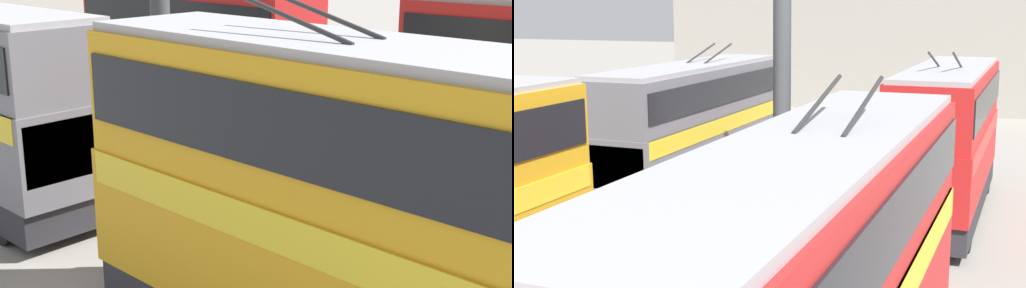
# 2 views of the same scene
# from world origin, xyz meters

# --- Properties ---
(depot_back_wall) EXTENTS (0.50, 36.00, 9.18)m
(depot_back_wall) POSITION_xyz_m (41.06, 0.00, 4.59)
(depot_back_wall) COLOR gray
(depot_back_wall) RESTS_ON ground_plane
(support_column_far) EXTENTS (0.96, 0.96, 7.19)m
(support_column_far) POSITION_xyz_m (14.32, 0.00, 3.47)
(support_column_far) COLOR #42474C
(support_column_far) RESTS_ON ground_plane
(bus_left_far) EXTENTS (10.00, 2.54, 5.58)m
(bus_left_far) POSITION_xyz_m (18.06, -4.40, 2.83)
(bus_left_far) COLOR black
(bus_left_far) RESTS_ON ground_plane
(bus_right_far) EXTENTS (10.91, 2.54, 5.48)m
(bus_right_far) POSITION_xyz_m (17.20, 4.40, 2.77)
(bus_right_far) COLOR black
(bus_right_far) RESTS_ON ground_plane
(person_aisle_midway) EXTENTS (0.48, 0.38, 1.82)m
(person_aisle_midway) POSITION_xyz_m (9.07, 1.04, 0.97)
(person_aisle_midway) COLOR #384251
(person_aisle_midway) RESTS_ON ground_plane
(oil_drum) EXTENTS (0.66, 0.66, 0.87)m
(oil_drum) POSITION_xyz_m (12.96, 2.17, 0.43)
(oil_drum) COLOR #235638
(oil_drum) RESTS_ON ground_plane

